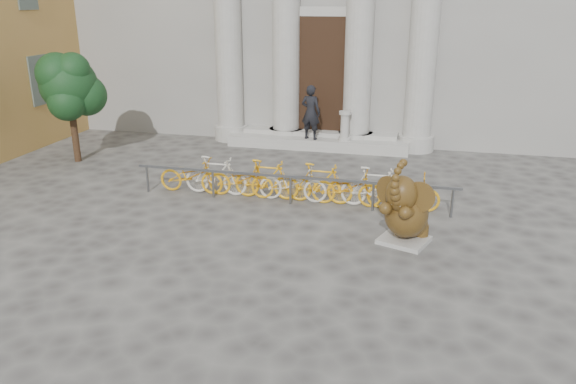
% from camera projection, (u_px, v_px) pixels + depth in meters
% --- Properties ---
extents(ground, '(80.00, 80.00, 0.00)m').
position_uv_depth(ground, '(223.00, 275.00, 10.26)').
color(ground, '#474442').
rests_on(ground, ground).
extents(entrance_steps, '(6.00, 1.20, 0.36)m').
position_uv_depth(entrance_steps, '(318.00, 142.00, 18.82)').
color(entrance_steps, '#A8A59E').
rests_on(entrance_steps, ground).
extents(elephant_statue, '(1.25, 1.47, 1.86)m').
position_uv_depth(elephant_statue, '(405.00, 212.00, 11.38)').
color(elephant_statue, '#A8A59E').
rests_on(elephant_statue, ground).
extents(bike_rack, '(8.00, 0.53, 1.00)m').
position_uv_depth(bike_rack, '(293.00, 181.00, 13.83)').
color(bike_rack, slate).
rests_on(bike_rack, ground).
extents(tree, '(1.90, 1.73, 3.30)m').
position_uv_depth(tree, '(69.00, 86.00, 16.52)').
color(tree, '#332114').
rests_on(tree, ground).
extents(pedestrian, '(0.72, 0.55, 1.77)m').
position_uv_depth(pedestrian, '(311.00, 112.00, 18.19)').
color(pedestrian, black).
rests_on(pedestrian, entrance_steps).
extents(balustrade_post, '(0.39, 0.39, 0.96)m').
position_uv_depth(balustrade_post, '(345.00, 127.00, 18.14)').
color(balustrade_post, '#A8A59E').
rests_on(balustrade_post, entrance_steps).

